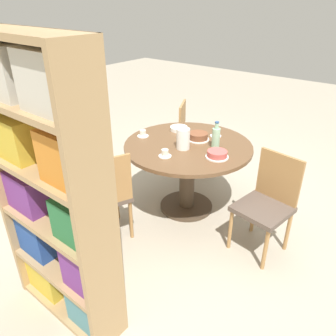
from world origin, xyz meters
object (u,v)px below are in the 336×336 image
object	(u,v)px
chair_b	(106,194)
cup_b	(143,134)
bookshelf	(54,197)
water_bottle	(216,137)
chair_c	(267,202)
coffee_pot	(183,138)
cake_main	(198,137)
cup_a	(216,134)
chair_a	(192,135)
cup_c	(165,154)
cake_second	(217,154)

from	to	relation	value
chair_b	cup_b	xyz separation A→B (m)	(0.21, -0.73, 0.30)
bookshelf	water_bottle	xyz separation A→B (m)	(-0.15, -1.66, -0.10)
chair_c	coffee_pot	world-z (taller)	coffee_pot
cake_main	cup_a	size ratio (longest dim) A/B	1.89
chair_a	cake_main	distance (m)	0.85
water_bottle	cup_c	size ratio (longest dim) A/B	2.26
chair_b	bookshelf	world-z (taller)	bookshelf
cake_main	cup_c	bearing A→B (deg)	88.55
water_bottle	cup_b	distance (m)	0.78
bookshelf	cake_second	bearing A→B (deg)	79.68
cup_a	chair_a	bearing A→B (deg)	-35.82
cup_b	cup_a	bearing A→B (deg)	-140.88
chair_b	chair_c	xyz separation A→B (m)	(-1.19, -0.79, 0.00)
cake_main	cup_c	world-z (taller)	cake_main
cup_c	cake_main	bearing A→B (deg)	-91.45
water_bottle	cake_main	xyz separation A→B (m)	(0.24, -0.06, -0.07)
chair_a	cup_a	distance (m)	0.78
bookshelf	water_bottle	world-z (taller)	bookshelf
chair_c	cup_b	world-z (taller)	chair_c
water_bottle	chair_b	bearing A→B (deg)	60.39
coffee_pot	water_bottle	bearing A→B (deg)	-139.21
coffee_pot	chair_c	bearing A→B (deg)	-177.20
cake_main	coffee_pot	bearing A→B (deg)	91.24
cake_second	cup_a	world-z (taller)	cup_a
chair_c	cake_second	distance (m)	0.60
cake_second	cup_b	bearing A→B (deg)	3.29
coffee_pot	cup_b	world-z (taller)	coffee_pot
chair_c	cup_c	distance (m)	0.99
cake_main	cup_c	size ratio (longest dim) A/B	1.89
bookshelf	cup_c	bearing A→B (deg)	95.17
cake_main	cup_c	xyz separation A→B (m)	(0.01, 0.52, -0.01)
bookshelf	coffee_pot	bearing A→B (deg)	93.55
water_bottle	cake_main	distance (m)	0.26
chair_b	cake_second	world-z (taller)	chair_b
chair_b	coffee_pot	bearing A→B (deg)	-179.97
bookshelf	cup_c	xyz separation A→B (m)	(0.11, -1.21, -0.18)
chair_a	cup_a	size ratio (longest dim) A/B	7.52
water_bottle	bookshelf	bearing A→B (deg)	84.95
chair_c	cup_a	size ratio (longest dim) A/B	7.52
chair_b	cup_c	world-z (taller)	chair_b
bookshelf	coffee_pot	size ratio (longest dim) A/B	7.96
cup_a	cup_c	world-z (taller)	same
cup_a	bookshelf	bearing A→B (deg)	90.24
cup_b	bookshelf	bearing A→B (deg)	112.63
chair_b	coffee_pot	distance (m)	0.89
chair_b	cup_a	world-z (taller)	chair_b
chair_c	bookshelf	bearing A→B (deg)	-109.35
cake_main	chair_a	bearing A→B (deg)	-51.24
cake_second	chair_c	bearing A→B (deg)	-178.89
bookshelf	cup_c	distance (m)	1.23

